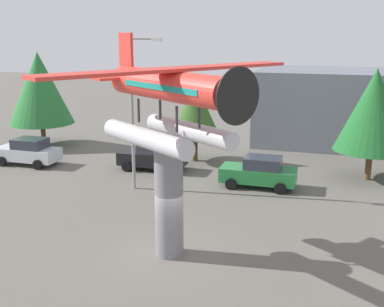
{
  "coord_description": "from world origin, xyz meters",
  "views": [
    {
      "loc": [
        5.93,
        -16.24,
        8.57
      ],
      "look_at": [
        0.0,
        3.0,
        3.37
      ],
      "focal_mm": 44.63,
      "sensor_mm": 36.0,
      "label": 1
    }
  ],
  "objects_px": {
    "tree_west": "(40,88)",
    "car_near_silver": "(28,151)",
    "car_mid_black": "(153,156)",
    "tree_east": "(195,109)",
    "tree_center_back": "(374,110)",
    "display_pedestal": "(169,200)",
    "storefront_building": "(328,107)",
    "car_far_green": "(259,172)",
    "floatplane_monument": "(170,99)",
    "streetlight_primary": "(135,104)"
  },
  "relations": [
    {
      "from": "tree_west",
      "to": "car_near_silver",
      "type": "bearing_deg",
      "value": -66.05
    },
    {
      "from": "car_mid_black",
      "to": "tree_east",
      "type": "bearing_deg",
      "value": -123.92
    },
    {
      "from": "tree_center_back",
      "to": "car_near_silver",
      "type": "bearing_deg",
      "value": -171.64
    },
    {
      "from": "display_pedestal",
      "to": "tree_west",
      "type": "distance_m",
      "value": 21.3
    },
    {
      "from": "storefront_building",
      "to": "car_far_green",
      "type": "bearing_deg",
      "value": -104.29
    },
    {
      "from": "car_near_silver",
      "to": "car_far_green",
      "type": "bearing_deg",
      "value": 179.24
    },
    {
      "from": "floatplane_monument",
      "to": "car_near_silver",
      "type": "relative_size",
      "value": 2.2
    },
    {
      "from": "car_far_green",
      "to": "display_pedestal",
      "type": "bearing_deg",
      "value": 77.89
    },
    {
      "from": "car_mid_black",
      "to": "tree_center_back",
      "type": "bearing_deg",
      "value": -171.95
    },
    {
      "from": "streetlight_primary",
      "to": "tree_center_back",
      "type": "xyz_separation_m",
      "value": [
        12.36,
        5.58,
        -0.63
      ]
    },
    {
      "from": "display_pedestal",
      "to": "tree_east",
      "type": "relative_size",
      "value": 0.83
    },
    {
      "from": "car_near_silver",
      "to": "tree_west",
      "type": "xyz_separation_m",
      "value": [
        -2.21,
        4.97,
        3.51
      ]
    },
    {
      "from": "display_pedestal",
      "to": "car_near_silver",
      "type": "height_order",
      "value": "display_pedestal"
    },
    {
      "from": "streetlight_primary",
      "to": "car_mid_black",
      "type": "bearing_deg",
      "value": 98.26
    },
    {
      "from": "floatplane_monument",
      "to": "tree_center_back",
      "type": "relative_size",
      "value": 1.41
    },
    {
      "from": "car_near_silver",
      "to": "floatplane_monument",
      "type": "bearing_deg",
      "value": 144.31
    },
    {
      "from": "display_pedestal",
      "to": "streetlight_primary",
      "type": "bearing_deg",
      "value": 122.17
    },
    {
      "from": "display_pedestal",
      "to": "streetlight_primary",
      "type": "height_order",
      "value": "streetlight_primary"
    },
    {
      "from": "storefront_building",
      "to": "tree_east",
      "type": "bearing_deg",
      "value": -134.85
    },
    {
      "from": "car_near_silver",
      "to": "streetlight_primary",
      "type": "xyz_separation_m",
      "value": [
        8.81,
        -2.47,
        3.89
      ]
    },
    {
      "from": "display_pedestal",
      "to": "storefront_building",
      "type": "height_order",
      "value": "storefront_building"
    },
    {
      "from": "display_pedestal",
      "to": "tree_center_back",
      "type": "relative_size",
      "value": 0.69
    },
    {
      "from": "floatplane_monument",
      "to": "car_far_green",
      "type": "relative_size",
      "value": 2.2
    },
    {
      "from": "display_pedestal",
      "to": "floatplane_monument",
      "type": "relative_size",
      "value": 0.49
    },
    {
      "from": "car_far_green",
      "to": "tree_west",
      "type": "xyz_separation_m",
      "value": [
        -17.46,
        5.17,
        3.51
      ]
    },
    {
      "from": "tree_west",
      "to": "tree_east",
      "type": "xyz_separation_m",
      "value": [
        12.39,
        -0.84,
        -0.85
      ]
    },
    {
      "from": "display_pedestal",
      "to": "tree_west",
      "type": "height_order",
      "value": "tree_west"
    },
    {
      "from": "display_pedestal",
      "to": "car_mid_black",
      "type": "bearing_deg",
      "value": 114.75
    },
    {
      "from": "car_mid_black",
      "to": "tree_west",
      "type": "distance_m",
      "value": 11.64
    },
    {
      "from": "car_mid_black",
      "to": "tree_west",
      "type": "xyz_separation_m",
      "value": [
        -10.47,
        3.68,
        3.51
      ]
    },
    {
      "from": "display_pedestal",
      "to": "tree_center_back",
      "type": "height_order",
      "value": "tree_center_back"
    },
    {
      "from": "display_pedestal",
      "to": "storefront_building",
      "type": "bearing_deg",
      "value": 76.63
    },
    {
      "from": "car_far_green",
      "to": "streetlight_primary",
      "type": "distance_m",
      "value": 7.86
    },
    {
      "from": "car_near_silver",
      "to": "tree_west",
      "type": "bearing_deg",
      "value": -66.05
    },
    {
      "from": "display_pedestal",
      "to": "tree_west",
      "type": "xyz_separation_m",
      "value": [
        -15.46,
        14.49,
        2.14
      ]
    },
    {
      "from": "car_near_silver",
      "to": "tree_center_back",
      "type": "distance_m",
      "value": 21.65
    },
    {
      "from": "storefront_building",
      "to": "tree_center_back",
      "type": "relative_size",
      "value": 1.64
    },
    {
      "from": "tree_east",
      "to": "tree_center_back",
      "type": "xyz_separation_m",
      "value": [
        10.99,
        -1.02,
        0.61
      ]
    },
    {
      "from": "tree_east",
      "to": "tree_center_back",
      "type": "distance_m",
      "value": 11.06
    },
    {
      "from": "car_near_silver",
      "to": "car_far_green",
      "type": "distance_m",
      "value": 15.25
    },
    {
      "from": "display_pedestal",
      "to": "storefront_building",
      "type": "relative_size",
      "value": 0.42
    },
    {
      "from": "car_near_silver",
      "to": "streetlight_primary",
      "type": "bearing_deg",
      "value": 164.36
    },
    {
      "from": "display_pedestal",
      "to": "tree_east",
      "type": "distance_m",
      "value": 14.06
    },
    {
      "from": "tree_east",
      "to": "car_near_silver",
      "type": "bearing_deg",
      "value": -157.92
    },
    {
      "from": "car_far_green",
      "to": "tree_east",
      "type": "height_order",
      "value": "tree_east"
    },
    {
      "from": "floatplane_monument",
      "to": "tree_west",
      "type": "relative_size",
      "value": 1.31
    },
    {
      "from": "floatplane_monument",
      "to": "storefront_building",
      "type": "bearing_deg",
      "value": 110.98
    },
    {
      "from": "car_mid_black",
      "to": "car_far_green",
      "type": "distance_m",
      "value": 7.14
    },
    {
      "from": "floatplane_monument",
      "to": "car_mid_black",
      "type": "xyz_separation_m",
      "value": [
        -5.09,
        10.89,
        -5.28
      ]
    },
    {
      "from": "car_near_silver",
      "to": "tree_east",
      "type": "relative_size",
      "value": 0.78
    }
  ]
}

